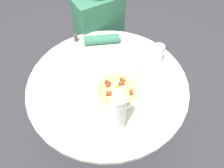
{
  "coord_description": "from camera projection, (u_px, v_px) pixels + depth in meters",
  "views": [
    {
      "loc": [
        -0.38,
        -0.7,
        1.72
      ],
      "look_at": [
        0.0,
        -0.05,
        0.74
      ],
      "focal_mm": 32.21,
      "sensor_mm": 36.0,
      "label": 1
    }
  ],
  "objects": [
    {
      "name": "water_glass",
      "position": [
        158.0,
        54.0,
        1.33
      ],
      "size": [
        0.07,
        0.07,
        0.14
      ],
      "primitive_type": "cylinder",
      "color": "silver",
      "rests_on": "dining_table"
    },
    {
      "name": "napkin",
      "position": [
        93.0,
        65.0,
        1.36
      ],
      "size": [
        0.17,
        0.2,
        0.0
      ],
      "primitive_type": "cube",
      "rotation": [
        0.0,
        0.0,
        1.35
      ],
      "color": "white",
      "rests_on": "dining_table"
    },
    {
      "name": "person_seated",
      "position": [
        100.0,
        41.0,
        1.84
      ],
      "size": [
        0.43,
        0.48,
        1.14
      ],
      "color": "#2D2D33",
      "rests_on": "ground_plane"
    },
    {
      "name": "pepper_shaker",
      "position": [
        76.0,
        38.0,
        1.5
      ],
      "size": [
        0.03,
        0.03,
        0.05
      ],
      "primitive_type": "cylinder",
      "color": "#3F3833",
      "rests_on": "dining_table"
    },
    {
      "name": "fork",
      "position": [
        96.0,
        64.0,
        1.36
      ],
      "size": [
        0.05,
        0.18,
        0.0
      ],
      "primitive_type": "cube",
      "rotation": [
        0.0,
        0.0,
        1.35
      ],
      "color": "silver",
      "rests_on": "napkin"
    },
    {
      "name": "breakfast_pizza",
      "position": [
        117.0,
        89.0,
        1.21
      ],
      "size": [
        0.24,
        0.24,
        0.05
      ],
      "color": "#DEB059",
      "rests_on": "pizza_plate"
    },
    {
      "name": "bread_plate",
      "position": [
        73.0,
        121.0,
        1.1
      ],
      "size": [
        0.16,
        0.16,
        0.01
      ],
      "primitive_type": "cylinder",
      "color": "white",
      "rests_on": "dining_table"
    },
    {
      "name": "dining_table",
      "position": [
        108.0,
        96.0,
        1.42
      ],
      "size": [
        1.02,
        1.02,
        0.72
      ],
      "color": "beige",
      "rests_on": "ground_plane"
    },
    {
      "name": "water_bottle",
      "position": [
        118.0,
        113.0,
        0.98
      ],
      "size": [
        0.07,
        0.07,
        0.28
      ],
      "primitive_type": "cylinder",
      "color": "silver",
      "rests_on": "dining_table"
    },
    {
      "name": "knife",
      "position": [
        91.0,
        65.0,
        1.36
      ],
      "size": [
        0.05,
        0.18,
        0.0
      ],
      "primitive_type": "cube",
      "rotation": [
        0.0,
        0.0,
        1.35
      ],
      "color": "silver",
      "rests_on": "napkin"
    },
    {
      "name": "salt_shaker",
      "position": [
        138.0,
        69.0,
        1.31
      ],
      "size": [
        0.03,
        0.03,
        0.05
      ],
      "primitive_type": "cylinder",
      "color": "white",
      "rests_on": "dining_table"
    },
    {
      "name": "ground_plane",
      "position": [
        109.0,
        129.0,
        1.85
      ],
      "size": [
        6.0,
        6.0,
        0.0
      ],
      "primitive_type": "plane",
      "color": "#2D2D33"
    },
    {
      "name": "pizza_plate",
      "position": [
        117.0,
        91.0,
        1.23
      ],
      "size": [
        0.3,
        0.3,
        0.01
      ],
      "primitive_type": "cylinder",
      "color": "silver",
      "rests_on": "dining_table"
    }
  ]
}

